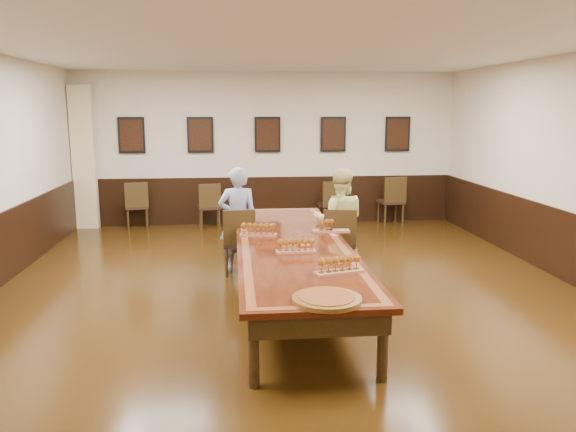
{
  "coord_description": "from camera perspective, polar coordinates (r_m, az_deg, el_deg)",
  "views": [
    {
      "loc": [
        -0.73,
        -6.94,
        2.43
      ],
      "look_at": [
        0.0,
        0.5,
        1.0
      ],
      "focal_mm": 35.0,
      "sensor_mm": 36.0,
      "label": 1
    }
  ],
  "objects": [
    {
      "name": "person_man",
      "position": [
        8.44,
        -5.1,
        -0.37
      ],
      "size": [
        0.6,
        0.41,
        1.59
      ],
      "primitive_type": "imported",
      "rotation": [
        0.0,
        0.0,
        3.19
      ],
      "color": "#495EB6",
      "rests_on": "floor"
    },
    {
      "name": "chair_woman",
      "position": [
        8.38,
        5.24,
        -2.51
      ],
      "size": [
        0.54,
        0.58,
        1.01
      ],
      "primitive_type": null,
      "rotation": [
        0.0,
        0.0,
        2.99
      ],
      "color": "black",
      "rests_on": "floor"
    },
    {
      "name": "red_plate_grp",
      "position": [
        7.01,
        1.72,
        -2.93
      ],
      "size": [
        0.22,
        0.22,
        0.03
      ],
      "color": "red",
      "rests_on": "conference_table"
    },
    {
      "name": "spare_chair_c",
      "position": [
        11.86,
        4.3,
        1.33
      ],
      "size": [
        0.51,
        0.54,
        0.96
      ],
      "primitive_type": null,
      "rotation": [
        0.0,
        0.0,
        3.28
      ],
      "color": "black",
      "rests_on": "floor"
    },
    {
      "name": "flight_c",
      "position": [
        6.65,
        0.81,
        -3.07
      ],
      "size": [
        0.48,
        0.17,
        0.18
      ],
      "color": "#91563C",
      "rests_on": "conference_table"
    },
    {
      "name": "conference_table",
      "position": [
        7.21,
        0.39,
        -3.78
      ],
      "size": [
        1.4,
        5.0,
        0.76
      ],
      "color": "black",
      "rests_on": "floor"
    },
    {
      "name": "flight_d",
      "position": [
        5.83,
        5.22,
        -5.03
      ],
      "size": [
        0.53,
        0.29,
        0.19
      ],
      "color": "#91563C",
      "rests_on": "conference_table"
    },
    {
      "name": "carved_platter",
      "position": [
        5.03,
        3.97,
        -8.42
      ],
      "size": [
        0.79,
        0.79,
        0.05
      ],
      "color": "#593511",
      "rests_on": "conference_table"
    },
    {
      "name": "pink_phone",
      "position": [
        7.58,
        4.64,
        -1.96
      ],
      "size": [
        0.11,
        0.16,
        0.01
      ],
      "primitive_type": "cube",
      "rotation": [
        0.0,
        0.0,
        0.22
      ],
      "color": "#CB4394",
      "rests_on": "conference_table"
    },
    {
      "name": "posters",
      "position": [
        11.91,
        -2.1,
        8.27
      ],
      "size": [
        6.14,
        0.04,
        0.74
      ],
      "color": "black",
      "rests_on": "wall_back"
    },
    {
      "name": "spare_chair_d",
      "position": [
        12.18,
        10.42,
        1.6
      ],
      "size": [
        0.54,
        0.58,
        1.03
      ],
      "primitive_type": null,
      "rotation": [
        0.0,
        0.0,
        3.25
      ],
      "color": "black",
      "rests_on": "floor"
    },
    {
      "name": "ceiling",
      "position": [
        7.02,
        0.42,
        17.22
      ],
      "size": [
        8.0,
        10.0,
        0.02
      ],
      "primitive_type": "cube",
      "color": "white",
      "rests_on": "floor"
    },
    {
      "name": "floor",
      "position": [
        7.39,
        0.38,
        -8.45
      ],
      "size": [
        8.0,
        10.0,
        0.02
      ],
      "primitive_type": "cube",
      "color": "black",
      "rests_on": "ground"
    },
    {
      "name": "wall_back",
      "position": [
        12.0,
        -2.11,
        6.85
      ],
      "size": [
        8.0,
        0.02,
        3.2
      ],
      "primitive_type": "cube",
      "color": "beige",
      "rests_on": "floor"
    },
    {
      "name": "flight_a",
      "position": [
        7.52,
        -3.05,
        -1.42
      ],
      "size": [
        0.51,
        0.22,
        0.18
      ],
      "color": "#91563C",
      "rests_on": "conference_table"
    },
    {
      "name": "chair_man",
      "position": [
        8.4,
        -5.02,
        -2.5
      ],
      "size": [
        0.49,
        0.53,
        1.0
      ],
      "primitive_type": null,
      "rotation": [
        0.0,
        0.0,
        3.19
      ],
      "color": "black",
      "rests_on": "floor"
    },
    {
      "name": "person_woman",
      "position": [
        8.42,
        5.25,
        -0.46
      ],
      "size": [
        0.87,
        0.72,
        1.57
      ],
      "primitive_type": "imported",
      "rotation": [
        0.0,
        0.0,
        2.99
      ],
      "color": "#ECE693",
      "rests_on": "floor"
    },
    {
      "name": "spare_chair_a",
      "position": [
        11.94,
        -15.13,
        1.09
      ],
      "size": [
        0.55,
        0.58,
        0.98
      ],
      "primitive_type": null,
      "rotation": [
        0.0,
        0.0,
        3.35
      ],
      "color": "black",
      "rests_on": "floor"
    },
    {
      "name": "spare_chair_b",
      "position": [
        11.69,
        -8.0,
        1.07
      ],
      "size": [
        0.5,
        0.54,
        0.94
      ],
      "primitive_type": null,
      "rotation": [
        0.0,
        0.0,
        3.27
      ],
      "color": "black",
      "rests_on": "floor"
    },
    {
      "name": "wall_front",
      "position": [
        2.22,
        14.25,
        -11.41
      ],
      "size": [
        8.0,
        0.02,
        3.2
      ],
      "primitive_type": "cube",
      "color": "beige",
      "rests_on": "floor"
    },
    {
      "name": "wainscoting",
      "position": [
        7.24,
        0.39,
        -4.63
      ],
      "size": [
        8.0,
        10.0,
        1.0
      ],
      "color": "black",
      "rests_on": "floor"
    },
    {
      "name": "curtain",
      "position": [
        12.18,
        -20.03,
        5.56
      ],
      "size": [
        0.45,
        0.18,
        2.9
      ],
      "primitive_type": "cube",
      "color": "beige",
      "rests_on": "floor"
    },
    {
      "name": "flight_b",
      "position": [
        7.76,
        4.21,
        -1.03
      ],
      "size": [
        0.51,
        0.16,
        0.19
      ],
      "color": "#91563C",
      "rests_on": "conference_table"
    }
  ]
}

